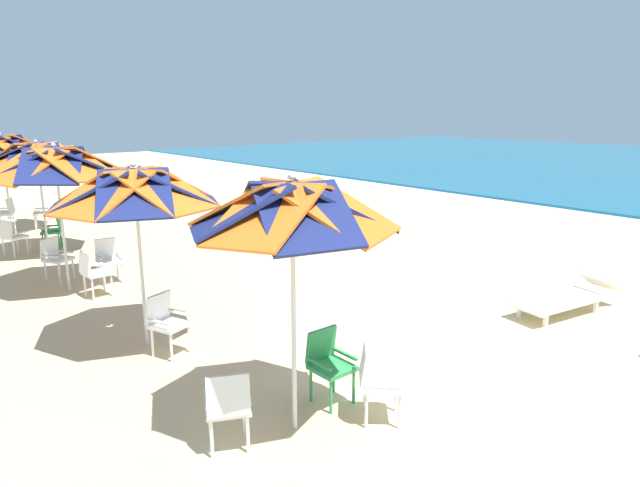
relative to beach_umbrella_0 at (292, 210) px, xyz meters
The scene contains 19 objects.
ground_plane 3.72m from the beach_umbrella_0, 79.91° to the left, with size 80.00×80.00×0.00m, color #D3B784.
beach_umbrella_0 is the anchor object (origin of this frame).
plastic_chair_0 2.03m from the beach_umbrella_0, 98.88° to the right, with size 0.61×0.59×0.87m.
plastic_chair_1 2.09m from the beach_umbrella_0, 61.09° to the left, with size 0.63×0.63×0.87m.
plastic_chair_2 2.01m from the beach_umbrella_0, 107.93° to the left, with size 0.47×0.44×0.87m.
beach_umbrella_1 3.14m from the beach_umbrella_0, behind, with size 2.37×2.37×2.65m.
plastic_chair_3 3.24m from the beach_umbrella_0, behind, with size 0.59×0.57×0.87m.
beach_umbrella_2 6.47m from the beach_umbrella_0, behind, with size 2.53×2.53×2.76m.
plastic_chair_4 7.51m from the beach_umbrella_0, behind, with size 0.62×0.60×0.87m.
plastic_chair_5 6.03m from the beach_umbrella_0, behind, with size 0.47×0.50×0.87m.
plastic_chair_6 6.76m from the beach_umbrella_0, behind, with size 0.50×0.47×0.87m.
beach_umbrella_3 9.56m from the beach_umbrella_0, behind, with size 2.53×2.53×2.67m.
plastic_chair_7 10.15m from the beach_umbrella_0, behind, with size 0.57×0.59×0.87m.
plastic_chair_8 10.12m from the beach_umbrella_0, behind, with size 0.59×0.61×0.87m.
beach_umbrella_4 12.84m from the beach_umbrella_0, behind, with size 2.64×2.64×2.72m.
plastic_chair_9 13.59m from the beach_umbrella_0, behind, with size 0.61×0.62×0.87m.
plastic_chair_10 12.36m from the beach_umbrella_0, behind, with size 0.63×0.63×0.87m.
plastic_chair_11 12.89m from the beach_umbrella_0, behind, with size 0.55×0.58×0.87m.
sun_lounger_1 5.99m from the beach_umbrella_0, 88.30° to the left, with size 0.97×2.22×0.62m.
Camera 1 is at (3.76, -6.02, 3.34)m, focal length 31.12 mm.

